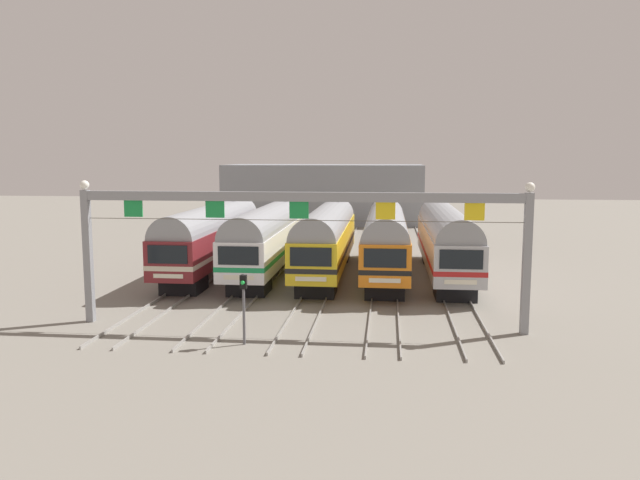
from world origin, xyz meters
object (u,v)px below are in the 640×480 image
at_px(commuter_train_yellow, 327,236).
at_px(yard_signal_mast, 244,296).
at_px(commuter_train_maroon, 212,235).
at_px(commuter_train_orange, 386,237).
at_px(commuter_train_stainless, 446,238).
at_px(catenary_gantry, 299,218).
at_px(commuter_train_white, 269,235).

bearing_deg(commuter_train_yellow, yard_signal_mast, -96.94).
bearing_deg(commuter_train_maroon, commuter_train_orange, 0.00).
distance_m(commuter_train_stainless, catenary_gantry, 15.91).
xyz_separation_m(commuter_train_white, catenary_gantry, (4.02, -13.50, 2.55)).
distance_m(commuter_train_white, commuter_train_orange, 8.03).
distance_m(commuter_train_white, catenary_gantry, 14.31).
distance_m(commuter_train_white, commuter_train_stainless, 12.05).
bearing_deg(yard_signal_mast, commuter_train_maroon, 110.07).
bearing_deg(catenary_gantry, commuter_train_white, 106.57).
bearing_deg(commuter_train_maroon, catenary_gantry, -59.24).
distance_m(commuter_train_orange, commuter_train_stainless, 4.02).
height_order(commuter_train_white, yard_signal_mast, commuter_train_white).
height_order(commuter_train_stainless, yard_signal_mast, commuter_train_stainless).
bearing_deg(commuter_train_yellow, catenary_gantry, -90.00).
bearing_deg(commuter_train_orange, yard_signal_mast, -110.07).
xyz_separation_m(commuter_train_stainless, yard_signal_mast, (-10.04, -16.49, -0.52)).
bearing_deg(commuter_train_maroon, commuter_train_stainless, -0.02).
bearing_deg(commuter_train_stainless, commuter_train_maroon, 179.98).
height_order(commuter_train_maroon, commuter_train_orange, same).
bearing_deg(commuter_train_white, commuter_train_maroon, 180.00).
distance_m(commuter_train_maroon, commuter_train_orange, 12.05).
xyz_separation_m(commuter_train_yellow, catenary_gantry, (0.00, -13.50, 2.55)).
bearing_deg(yard_signal_mast, commuter_train_orange, 69.93).
xyz_separation_m(commuter_train_yellow, commuter_train_stainless, (8.03, -0.00, -0.00)).
distance_m(commuter_train_white, commuter_train_yellow, 4.02).
bearing_deg(commuter_train_white, commuter_train_orange, 0.00).
xyz_separation_m(commuter_train_white, commuter_train_orange, (8.03, 0.00, 0.00)).
bearing_deg(commuter_train_stainless, commuter_train_white, 179.98).
relative_size(commuter_train_maroon, yard_signal_mast, 5.79).
bearing_deg(commuter_train_stainless, commuter_train_yellow, 179.97).
height_order(commuter_train_yellow, catenary_gantry, catenary_gantry).
height_order(commuter_train_maroon, commuter_train_yellow, same).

